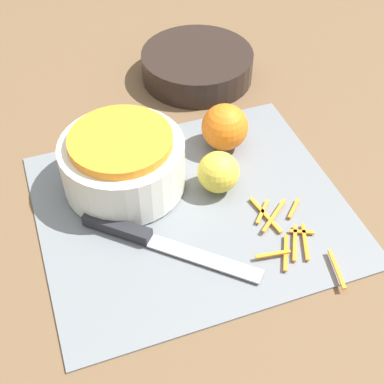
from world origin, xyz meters
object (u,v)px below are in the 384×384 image
at_px(orange_left, 225,127).
at_px(bowl_dark, 197,65).
at_px(knife, 138,234).
at_px(bowl_speckled, 123,161).
at_px(lemon, 218,172).

bearing_deg(orange_left, bowl_dark, 82.15).
height_order(bowl_dark, knife, bowl_dark).
bearing_deg(orange_left, knife, -142.74).
height_order(bowl_speckled, orange_left, bowl_speckled).
height_order(bowl_dark, orange_left, orange_left).
bearing_deg(bowl_dark, bowl_speckled, -130.48).
height_order(knife, orange_left, orange_left).
bearing_deg(knife, bowl_speckled, 126.36).
distance_m(bowl_dark, lemon, 0.30).
distance_m(knife, orange_left, 0.23).
xyz_separation_m(bowl_dark, orange_left, (-0.03, -0.20, 0.02)).
relative_size(bowl_dark, knife, 1.00).
distance_m(bowl_dark, orange_left, 0.21).
xyz_separation_m(bowl_speckled, lemon, (0.13, -0.06, -0.01)).
xyz_separation_m(bowl_speckled, knife, (-0.01, -0.11, -0.04)).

